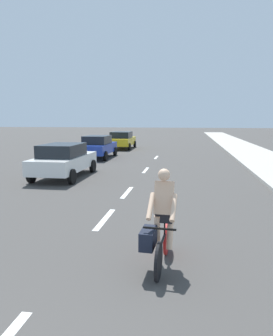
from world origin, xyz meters
name	(u,v)px	position (x,y,z in m)	size (l,w,h in m)	color
ground_plane	(155,159)	(0.00, 20.00, 0.00)	(160.00, 160.00, 0.00)	#423F3D
sidewalk_strip	(259,157)	(7.15, 22.00, 0.07)	(3.60, 80.00, 0.14)	#B2ADA3
lane_stripe_2	(105,219)	(0.00, 7.29, 0.00)	(0.16, 1.80, 0.01)	white
lane_stripe_3	(127,192)	(0.00, 10.39, 0.00)	(0.16, 1.80, 0.01)	white
lane_stripe_4	(146,170)	(0.00, 15.45, 0.00)	(0.16, 1.80, 0.01)	white
lane_stripe_5	(156,157)	(0.00, 21.05, 0.00)	(0.16, 1.80, 0.01)	white
cyclist	(160,223)	(1.71, 4.87, 0.83)	(0.63, 1.71, 1.82)	black
parked_car_white	(64,159)	(-3.48, 12.85, 0.84)	(2.03, 4.34, 1.57)	white
parked_car_blue	(98,146)	(-3.98, 20.00, 0.84)	(1.99, 4.22, 1.57)	#1E389E
parked_car_yellow	(122,140)	(-3.78, 26.90, 0.84)	(2.16, 4.57, 1.57)	gold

